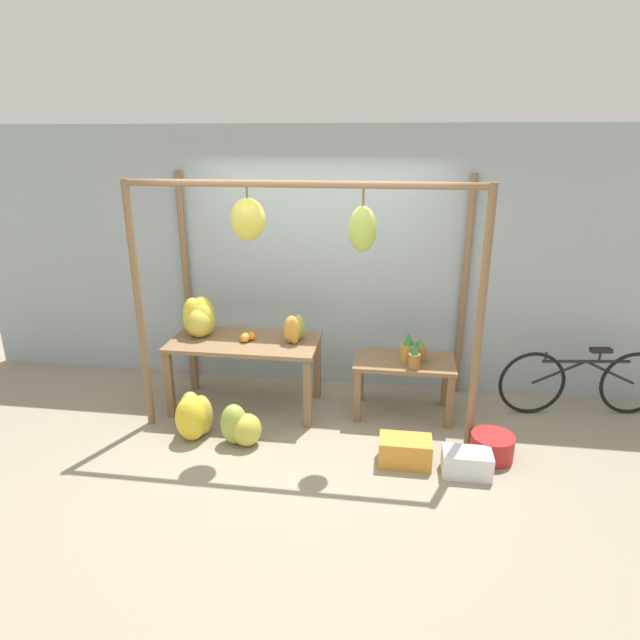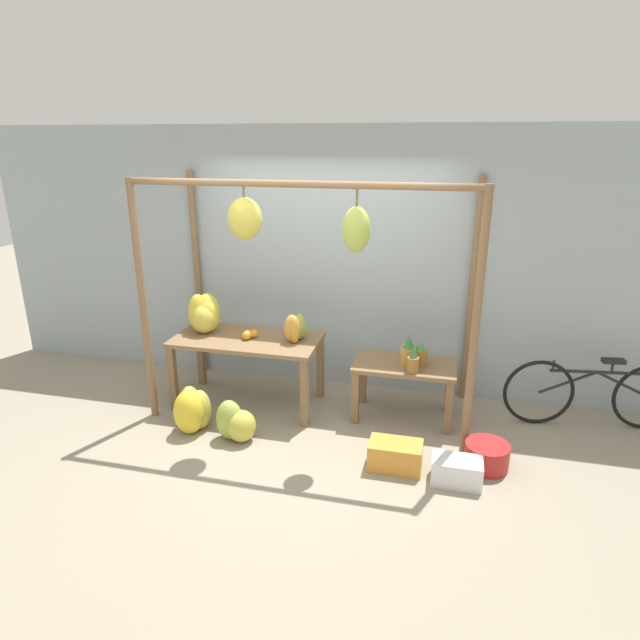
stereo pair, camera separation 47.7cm
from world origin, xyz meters
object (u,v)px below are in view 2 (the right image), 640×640
(blue_bucket, at_px, (487,456))
(fruit_crate_purple, at_px, (457,471))
(orange_pile, at_px, (250,334))
(banana_pile_ground_left, at_px, (193,410))
(parked_bicycle, at_px, (594,393))
(banana_pile_ground_right, at_px, (235,423))
(banana_pile_on_table, at_px, (205,315))
(pineapple_cluster, at_px, (412,354))
(papaya_pile, at_px, (295,328))
(fruit_crate_white, at_px, (395,455))

(blue_bucket, height_order, fruit_crate_purple, blue_bucket)
(orange_pile, bearing_deg, banana_pile_ground_left, -120.93)
(blue_bucket, relative_size, parked_bicycle, 0.22)
(banana_pile_ground_right, xyz_separation_m, blue_bucket, (2.23, 0.10, -0.07))
(banana_pile_on_table, bearing_deg, banana_pile_ground_left, -77.61)
(pineapple_cluster, distance_m, blue_bucket, 1.14)
(banana_pile_ground_right, bearing_deg, blue_bucket, 2.46)
(pineapple_cluster, distance_m, parked_bicycle, 1.78)
(papaya_pile, distance_m, fruit_crate_purple, 2.02)
(blue_bucket, height_order, papaya_pile, papaya_pile)
(parked_bicycle, distance_m, papaya_pile, 2.93)
(fruit_crate_white, height_order, parked_bicycle, parked_bicycle)
(pineapple_cluster, distance_m, banana_pile_ground_left, 2.15)
(pineapple_cluster, bearing_deg, blue_bucket, -43.12)
(banana_pile_on_table, distance_m, banana_pile_ground_left, 1.01)
(orange_pile, relative_size, blue_bucket, 0.50)
(banana_pile_on_table, relative_size, papaya_pile, 1.37)
(fruit_crate_white, bearing_deg, blue_bucket, 14.29)
(banana_pile_on_table, relative_size, banana_pile_ground_right, 0.94)
(orange_pile, distance_m, fruit_crate_purple, 2.36)
(banana_pile_on_table, xyz_separation_m, pineapple_cluster, (2.14, -0.01, -0.23))
(orange_pile, height_order, banana_pile_ground_left, orange_pile)
(parked_bicycle, bearing_deg, banana_pile_ground_right, -162.06)
(pineapple_cluster, xyz_separation_m, banana_pile_ground_right, (-1.52, -0.76, -0.52))
(pineapple_cluster, bearing_deg, orange_pile, -177.73)
(banana_pile_on_table, height_order, banana_pile_ground_right, banana_pile_on_table)
(banana_pile_on_table, height_order, fruit_crate_white, banana_pile_on_table)
(orange_pile, distance_m, parked_bicycle, 3.38)
(banana_pile_ground_right, bearing_deg, banana_pile_on_table, 128.24)
(fruit_crate_white, distance_m, fruit_crate_purple, 0.51)
(pineapple_cluster, bearing_deg, banana_pile_ground_left, -161.26)
(fruit_crate_white, height_order, fruit_crate_purple, fruit_crate_white)
(blue_bucket, bearing_deg, pineapple_cluster, 136.88)
(banana_pile_ground_right, bearing_deg, papaya_pile, 63.95)
(banana_pile_ground_left, height_order, parked_bicycle, parked_bicycle)
(orange_pile, distance_m, banana_pile_ground_left, 0.92)
(banana_pile_on_table, height_order, pineapple_cluster, banana_pile_on_table)
(pineapple_cluster, xyz_separation_m, fruit_crate_purple, (0.47, -0.95, -0.59))
(orange_pile, xyz_separation_m, blue_bucket, (2.33, -0.60, -0.67))
(orange_pile, height_order, papaya_pile, papaya_pile)
(orange_pile, xyz_separation_m, banana_pile_ground_right, (0.10, -0.70, -0.61))
(fruit_crate_purple, bearing_deg, banana_pile_ground_left, 173.56)
(parked_bicycle, bearing_deg, banana_pile_on_table, -175.99)
(banana_pile_on_table, distance_m, pineapple_cluster, 2.15)
(pineapple_cluster, distance_m, banana_pile_ground_right, 1.78)
(fruit_crate_white, xyz_separation_m, parked_bicycle, (1.76, 1.14, 0.23))
(blue_bucket, bearing_deg, banana_pile_ground_right, -177.54)
(orange_pile, relative_size, pineapple_cluster, 0.57)
(banana_pile_on_table, relative_size, banana_pile_ground_left, 0.89)
(orange_pile, relative_size, fruit_crate_white, 0.41)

